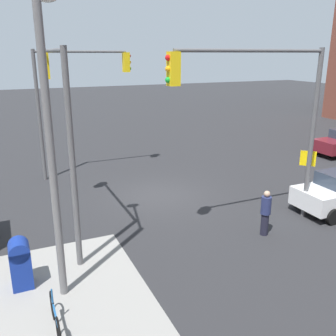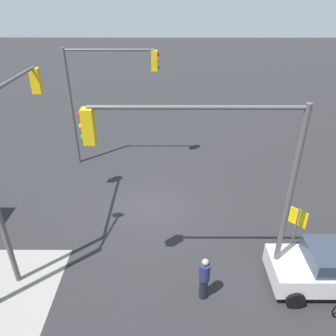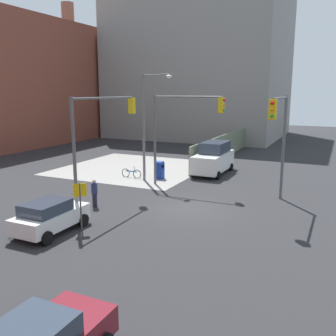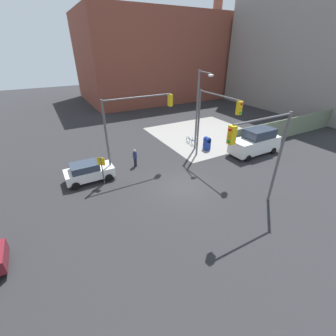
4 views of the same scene
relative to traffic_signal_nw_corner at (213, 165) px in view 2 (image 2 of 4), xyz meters
The scene contains 7 objects.
ground_plane 6.82m from the traffic_signal_nw_corner, 64.84° to the right, with size 120.00×120.00×0.00m, color #28282B.
traffic_signal_nw_corner is the anchor object (origin of this frame).
traffic_signal_se_corner 10.17m from the traffic_signal_nw_corner, 62.20° to the right, with size 4.96×0.36×6.50m.
traffic_signal_ne_corner 6.91m from the traffic_signal_nw_corner, 16.78° to the right, with size 0.36×5.26×6.50m.
warning_sign_two_way 4.58m from the traffic_signal_nw_corner, 163.52° to the right, with size 0.48×0.48×2.40m.
sedan_white 5.69m from the traffic_signal_nw_corner, behind, with size 3.85×2.02×1.62m.
pedestrian_crossing 3.86m from the traffic_signal_nw_corner, 80.75° to the left, with size 0.36×0.36×1.68m.
Camera 2 is at (-0.86, 12.76, 9.13)m, focal length 35.00 mm.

